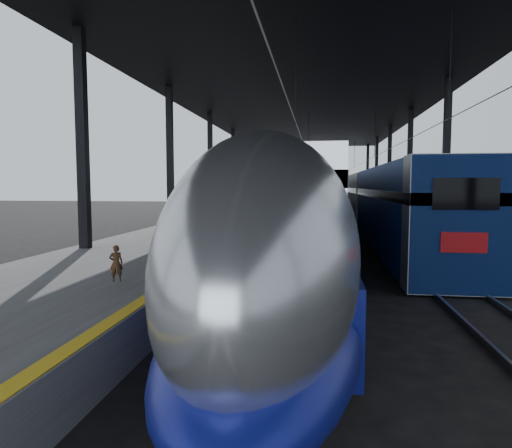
# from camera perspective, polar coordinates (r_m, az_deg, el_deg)

# --- Properties ---
(ground) EXTENTS (160.00, 160.00, 0.00)m
(ground) POSITION_cam_1_polar(r_m,az_deg,el_deg) (11.72, -6.52, -11.69)
(ground) COLOR black
(ground) RESTS_ON ground
(platform) EXTENTS (6.00, 80.00, 1.00)m
(platform) POSITION_cam_1_polar(r_m,az_deg,el_deg) (31.65, -3.73, -0.27)
(platform) COLOR #4C4C4F
(platform) RESTS_ON ground
(yellow_strip) EXTENTS (0.30, 80.00, 0.01)m
(yellow_strip) POSITION_cam_1_polar(r_m,az_deg,el_deg) (31.17, 1.31, 0.59)
(yellow_strip) COLOR yellow
(yellow_strip) RESTS_ON platform
(rails) EXTENTS (6.52, 80.00, 0.16)m
(rails) POSITION_cam_1_polar(r_m,az_deg,el_deg) (31.10, 10.87, -1.22)
(rails) COLOR slate
(rails) RESTS_ON ground
(canopy) EXTENTS (18.00, 75.00, 9.47)m
(canopy) POSITION_cam_1_polar(r_m,az_deg,el_deg) (31.43, 6.23, 15.44)
(canopy) COLOR black
(canopy) RESTS_ON ground
(tgv_train) EXTENTS (3.03, 65.20, 4.34)m
(tgv_train) POSITION_cam_1_polar(r_m,az_deg,el_deg) (35.08, 6.48, 2.71)
(tgv_train) COLOR #A8ABB0
(tgv_train) RESTS_ON ground
(second_train) EXTENTS (3.09, 56.05, 4.25)m
(second_train) POSITION_cam_1_polar(r_m,az_deg,el_deg) (41.35, 13.63, 3.10)
(second_train) COLOR navy
(second_train) RESTS_ON ground
(child) EXTENTS (0.38, 0.33, 0.89)m
(child) POSITION_cam_1_polar(r_m,az_deg,el_deg) (11.63, -17.09, -4.70)
(child) COLOR #452B17
(child) RESTS_ON platform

